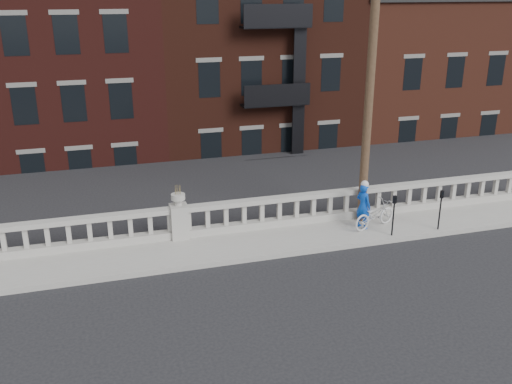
{
  "coord_description": "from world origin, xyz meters",
  "views": [
    {
      "loc": [
        -2.42,
        -12.72,
        7.7
      ],
      "look_at": [
        2.32,
        3.2,
        1.71
      ],
      "focal_mm": 40.0,
      "sensor_mm": 36.0,
      "label": 1
    }
  ],
  "objects": [
    {
      "name": "cyclist",
      "position": [
        5.94,
        3.01,
        0.92
      ],
      "size": [
        0.56,
        0.66,
        1.53
      ],
      "primitive_type": "imported",
      "rotation": [
        0.0,
        0.0,
        1.97
      ],
      "color": "#0C44C0",
      "rests_on": "sidewalk"
    },
    {
      "name": "ground",
      "position": [
        0.0,
        0.0,
        0.0
      ],
      "size": [
        120.0,
        120.0,
        0.0
      ],
      "primitive_type": "plane",
      "color": "black",
      "rests_on": "ground"
    },
    {
      "name": "bicycle",
      "position": [
        6.33,
        2.92,
        0.6
      ],
      "size": [
        1.83,
        1.12,
        0.91
      ],
      "primitive_type": "imported",
      "rotation": [
        0.0,
        0.0,
        1.89
      ],
      "color": "silver",
      "rests_on": "sidewalk"
    },
    {
      "name": "parking_meter_c",
      "position": [
        6.58,
        2.15,
        1.0
      ],
      "size": [
        0.1,
        0.09,
        1.36
      ],
      "color": "black",
      "rests_on": "sidewalk"
    },
    {
      "name": "lower_level",
      "position": [
        0.56,
        23.04,
        2.63
      ],
      "size": [
        80.0,
        44.0,
        20.8
      ],
      "color": "#605E59",
      "rests_on": "ground"
    },
    {
      "name": "balustrade",
      "position": [
        0.0,
        3.95,
        0.64
      ],
      "size": [
        28.0,
        0.34,
        1.03
      ],
      "color": "#9C9891",
      "rests_on": "sidewalk"
    },
    {
      "name": "planter_pedestal",
      "position": [
        0.0,
        3.95,
        0.83
      ],
      "size": [
        0.55,
        0.55,
        1.76
      ],
      "color": "#9C9891",
      "rests_on": "sidewalk"
    },
    {
      "name": "utility_pole",
      "position": [
        6.2,
        3.6,
        5.24
      ],
      "size": [
        1.6,
        0.28,
        10.0
      ],
      "color": "#422D1E",
      "rests_on": "sidewalk"
    },
    {
      "name": "parking_meter_d",
      "position": [
        8.28,
        2.15,
        1.0
      ],
      "size": [
        0.1,
        0.09,
        1.36
      ],
      "color": "black",
      "rests_on": "sidewalk"
    },
    {
      "name": "sidewalk",
      "position": [
        0.0,
        3.0,
        0.07
      ],
      "size": [
        32.0,
        2.2,
        0.15
      ],
      "primitive_type": "cube",
      "color": "#9C9891",
      "rests_on": "ground"
    }
  ]
}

